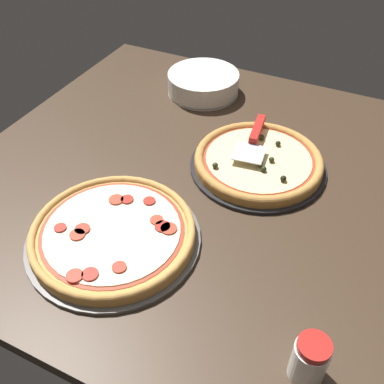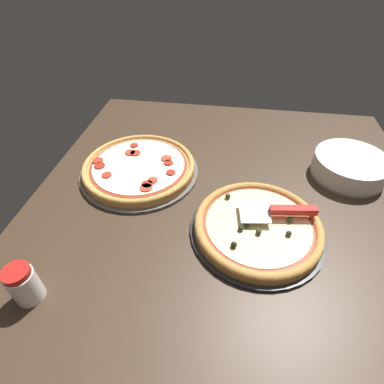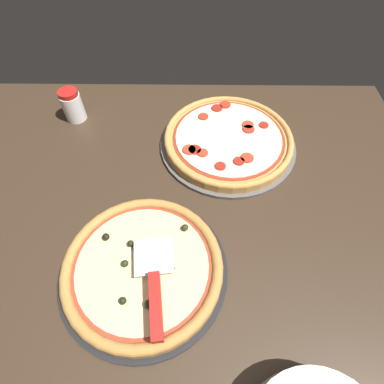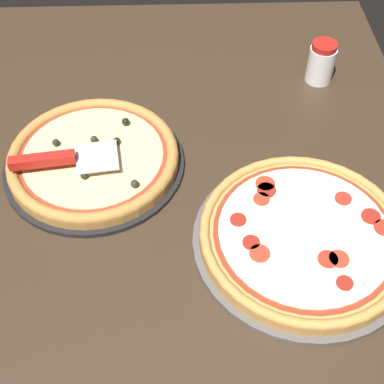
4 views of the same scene
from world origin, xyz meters
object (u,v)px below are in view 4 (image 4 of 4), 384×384
(serving_spatula, at_px, (55,159))
(parmesan_shaker, at_px, (321,62))
(pizza_front, at_px, (93,157))
(pizza_back, at_px, (304,235))

(serving_spatula, xyz_separation_m, parmesan_shaker, (-0.30, 0.57, -0.01))
(pizza_front, bearing_deg, serving_spatula, -61.88)
(parmesan_shaker, bearing_deg, pizza_front, -62.14)
(parmesan_shaker, bearing_deg, pizza_back, -13.93)
(pizza_back, bearing_deg, parmesan_shaker, 166.07)
(pizza_front, distance_m, pizza_back, 0.44)
(pizza_back, xyz_separation_m, parmesan_shaker, (-0.47, 0.12, 0.02))
(pizza_front, distance_m, parmesan_shaker, 0.57)
(parmesan_shaker, bearing_deg, serving_spatula, -62.11)
(pizza_back, distance_m, parmesan_shaker, 0.49)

